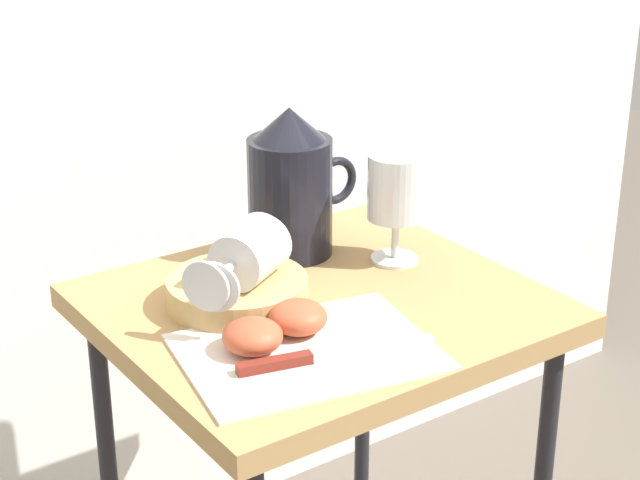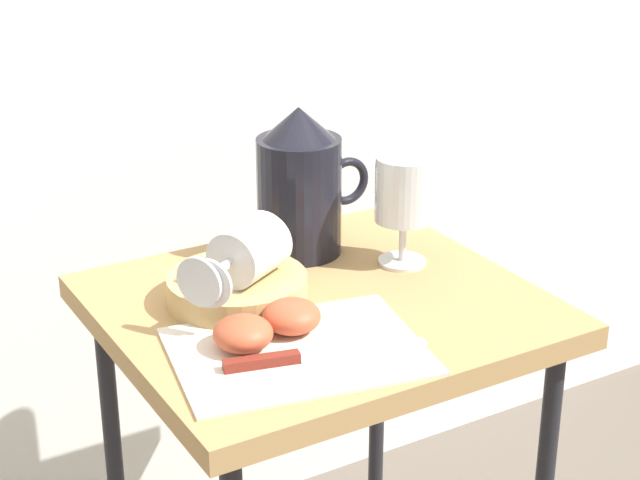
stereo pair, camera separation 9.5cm
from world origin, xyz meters
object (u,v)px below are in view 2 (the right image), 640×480
(pitcher, at_px, (300,194))
(wine_glass_tipped_far, at_px, (247,251))
(wine_glass_upright, at_px, (404,195))
(knife, at_px, (296,358))
(apple_half_left, at_px, (243,333))
(table, at_px, (320,351))
(wine_glass_tipped_near, at_px, (247,252))
(basket_tray, at_px, (237,289))
(apple_half_right, at_px, (292,316))

(pitcher, height_order, wine_glass_tipped_far, pitcher)
(wine_glass_upright, height_order, knife, wine_glass_upright)
(apple_half_left, bearing_deg, table, 26.90)
(pitcher, distance_m, apple_half_left, 0.30)
(pitcher, bearing_deg, wine_glass_tipped_far, -141.38)
(knife, bearing_deg, wine_glass_upright, 33.41)
(wine_glass_tipped_near, bearing_deg, basket_tray, 117.27)
(wine_glass_upright, relative_size, wine_glass_tipped_near, 0.93)
(pitcher, bearing_deg, apple_half_right, -121.66)
(wine_glass_tipped_near, xyz_separation_m, apple_half_left, (-0.06, -0.10, -0.05))
(wine_glass_tipped_far, bearing_deg, wine_glass_upright, 0.68)
(basket_tray, height_order, pitcher, pitcher)
(table, relative_size, apple_half_right, 9.92)
(wine_glass_tipped_far, xyz_separation_m, apple_half_left, (-0.06, -0.11, -0.05))
(basket_tray, distance_m, apple_half_right, 0.11)
(apple_half_left, relative_size, apple_half_right, 1.00)
(knife, bearing_deg, wine_glass_tipped_far, 81.50)
(pitcher, distance_m, knife, 0.32)
(pitcher, xyz_separation_m, apple_half_left, (-0.19, -0.22, -0.06))
(basket_tray, relative_size, wine_glass_tipped_near, 1.08)
(table, relative_size, wine_glass_tipped_near, 4.21)
(wine_glass_upright, xyz_separation_m, apple_half_right, (-0.22, -0.10, -0.07))
(table, bearing_deg, basket_tray, 152.74)
(wine_glass_upright, xyz_separation_m, wine_glass_tipped_near, (-0.23, -0.01, -0.03))
(apple_half_right, bearing_deg, basket_tray, 98.68)
(wine_glass_tipped_near, bearing_deg, apple_half_right, -84.63)
(table, distance_m, wine_glass_tipped_near, 0.17)
(wine_glass_tipped_near, distance_m, wine_glass_tipped_far, 0.01)
(wine_glass_tipped_near, distance_m, apple_half_left, 0.13)
(table, relative_size, pitcher, 3.31)
(table, height_order, apple_half_right, apple_half_right)
(pitcher, xyz_separation_m, apple_half_right, (-0.13, -0.21, -0.06))
(basket_tray, relative_size, apple_half_left, 2.54)
(table, xyz_separation_m, wine_glass_tipped_far, (-0.08, 0.04, 0.14))
(table, height_order, wine_glass_upright, wine_glass_upright)
(table, bearing_deg, knife, -129.42)
(table, bearing_deg, wine_glass_tipped_far, 154.33)
(apple_half_right, bearing_deg, wine_glass_tipped_far, 93.45)
(pitcher, bearing_deg, apple_half_left, -131.96)
(basket_tray, relative_size, knife, 0.75)
(wine_glass_upright, relative_size, apple_half_left, 2.19)
(basket_tray, xyz_separation_m, pitcher, (0.14, 0.10, 0.07))
(basket_tray, height_order, apple_half_right, apple_half_right)
(apple_half_left, bearing_deg, wine_glass_tipped_near, 60.41)
(wine_glass_upright, xyz_separation_m, wine_glass_tipped_far, (-0.23, -0.00, -0.03))
(wine_glass_tipped_near, bearing_deg, apple_half_left, -119.59)
(wine_glass_tipped_far, xyz_separation_m, apple_half_right, (0.01, -0.10, -0.05))
(basket_tray, relative_size, wine_glass_tipped_far, 1.08)
(pitcher, distance_m, apple_half_right, 0.25)
(wine_glass_tipped_far, distance_m, knife, 0.18)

